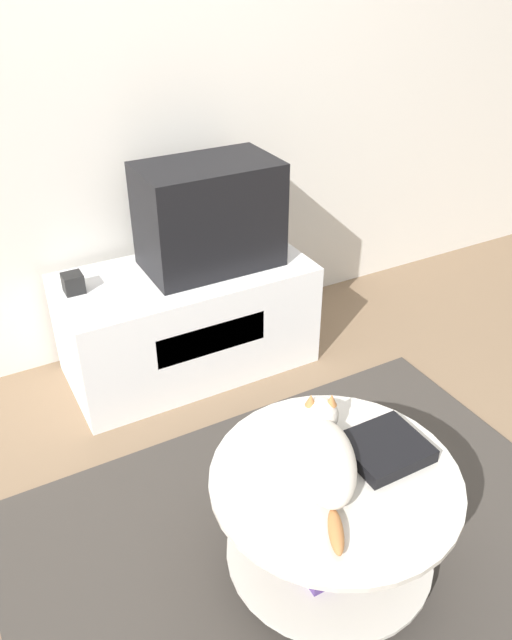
% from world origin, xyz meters
% --- Properties ---
extents(ground_plane, '(12.00, 12.00, 0.00)m').
position_xyz_m(ground_plane, '(0.00, 0.00, 0.00)').
color(ground_plane, '#7F664C').
extents(wall_back, '(8.00, 0.05, 2.60)m').
position_xyz_m(wall_back, '(0.00, 1.59, 1.30)').
color(wall_back, silver).
rests_on(wall_back, ground_plane).
extents(rug, '(1.96, 1.54, 0.02)m').
position_xyz_m(rug, '(0.00, 0.00, 0.01)').
color(rug, '#3D3833').
rests_on(rug, ground_plane).
extents(tv_stand, '(1.12, 0.54, 0.50)m').
position_xyz_m(tv_stand, '(0.07, 1.23, 0.25)').
color(tv_stand, white).
rests_on(tv_stand, ground_plane).
extents(tv, '(0.59, 0.36, 0.46)m').
position_xyz_m(tv, '(0.20, 1.25, 0.73)').
color(tv, black).
rests_on(tv, tv_stand).
extents(speaker, '(0.08, 0.08, 0.08)m').
position_xyz_m(speaker, '(-0.41, 1.29, 0.54)').
color(speaker, black).
rests_on(speaker, tv_stand).
extents(coffee_table, '(0.74, 0.74, 0.42)m').
position_xyz_m(coffee_table, '(-0.01, -0.04, 0.28)').
color(coffee_table, '#B2B2B7').
rests_on(coffee_table, rug).
extents(dvd_box, '(0.24, 0.21, 0.04)m').
position_xyz_m(dvd_box, '(0.17, -0.03, 0.46)').
color(dvd_box, black).
rests_on(dvd_box, coffee_table).
extents(cat, '(0.31, 0.50, 0.14)m').
position_xyz_m(cat, '(-0.02, 0.00, 0.50)').
color(cat, silver).
rests_on(cat, coffee_table).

